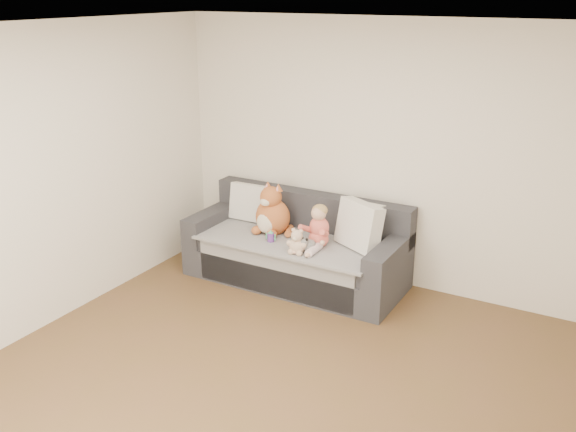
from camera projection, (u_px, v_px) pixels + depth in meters
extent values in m
plane|color=brown|center=(252.00, 409.00, 4.58)|extent=(5.00, 5.00, 0.00)
plane|color=white|center=(243.00, 32.00, 3.70)|extent=(5.00, 5.00, 0.00)
plane|color=silver|center=(388.00, 156.00, 6.19)|extent=(4.50, 0.00, 4.50)
plane|color=silver|center=(14.00, 189.00, 5.18)|extent=(0.00, 5.00, 5.00)
cube|color=#28272C|center=(295.00, 267.00, 6.54)|extent=(2.20, 0.90, 0.30)
cube|color=#28272C|center=(294.00, 248.00, 6.44)|extent=(1.90, 0.80, 0.15)
cube|color=#28272C|center=(312.00, 211.00, 6.65)|extent=(2.20, 0.20, 0.40)
cube|color=#28272C|center=(214.00, 223.00, 6.90)|extent=(0.20, 0.90, 0.30)
cube|color=#28272C|center=(389.00, 259.00, 5.97)|extent=(0.20, 0.90, 0.30)
cube|color=#98989A|center=(293.00, 240.00, 6.39)|extent=(1.85, 0.88, 0.02)
cube|color=#98989A|center=(273.00, 276.00, 6.15)|extent=(1.70, 0.02, 0.41)
cube|color=silver|center=(250.00, 202.00, 6.87)|extent=(0.43, 0.20, 0.40)
cube|color=silver|center=(361.00, 222.00, 6.28)|extent=(0.44, 0.22, 0.41)
cube|color=silver|center=(359.00, 225.00, 6.11)|extent=(0.54, 0.42, 0.47)
ellipsoid|color=#EB5A53|center=(319.00, 238.00, 6.19)|extent=(0.20, 0.17, 0.17)
ellipsoid|color=#EB5A53|center=(319.00, 227.00, 6.16)|extent=(0.19, 0.16, 0.21)
ellipsoid|color=#DBAA8C|center=(319.00, 213.00, 6.10)|extent=(0.14, 0.14, 0.14)
ellipsoid|color=tan|center=(320.00, 210.00, 6.11)|extent=(0.15, 0.15, 0.12)
cylinder|color=#EB5A53|center=(307.00, 229.00, 6.17)|extent=(0.13, 0.20, 0.13)
cylinder|color=#EB5A53|center=(324.00, 233.00, 6.06)|extent=(0.10, 0.20, 0.13)
ellipsoid|color=#DBAA8C|center=(300.00, 237.00, 6.15)|extent=(0.05, 0.05, 0.05)
ellipsoid|color=#DBAA8C|center=(322.00, 243.00, 6.01)|extent=(0.05, 0.05, 0.05)
cylinder|color=#E5B2C6|center=(304.00, 247.00, 6.11)|extent=(0.13, 0.26, 0.09)
cylinder|color=#E5B2C6|center=(314.00, 250.00, 6.04)|extent=(0.09, 0.26, 0.09)
ellipsoid|color=#DBAA8C|center=(295.00, 251.00, 6.02)|extent=(0.06, 0.08, 0.04)
ellipsoid|color=#DBAA8C|center=(308.00, 255.00, 5.94)|extent=(0.06, 0.08, 0.04)
ellipsoid|color=#AA5125|center=(273.00, 217.00, 6.52)|extent=(0.36, 0.31, 0.38)
ellipsoid|color=beige|center=(265.00, 223.00, 6.43)|extent=(0.19, 0.08, 0.21)
ellipsoid|color=#AA5125|center=(271.00, 197.00, 6.42)|extent=(0.22, 0.22, 0.22)
ellipsoid|color=beige|center=(265.00, 202.00, 6.36)|extent=(0.11, 0.07, 0.08)
cone|color=#AA5125|center=(268.00, 185.00, 6.45)|extent=(0.10, 0.10, 0.08)
cone|color=pink|center=(267.00, 186.00, 6.44)|extent=(0.06, 0.06, 0.05)
cone|color=#AA5125|center=(278.00, 187.00, 6.37)|extent=(0.10, 0.10, 0.08)
cone|color=pink|center=(278.00, 188.00, 6.37)|extent=(0.06, 0.06, 0.05)
ellipsoid|color=#AA5125|center=(257.00, 230.00, 6.50)|extent=(0.11, 0.13, 0.08)
ellipsoid|color=#AA5125|center=(272.00, 234.00, 6.39)|extent=(0.11, 0.13, 0.08)
cylinder|color=#AA5125|center=(289.00, 231.00, 6.50)|extent=(0.16, 0.25, 0.09)
ellipsoid|color=tan|center=(297.00, 246.00, 6.03)|extent=(0.16, 0.13, 0.16)
ellipsoid|color=tan|center=(297.00, 236.00, 5.98)|extent=(0.11, 0.11, 0.11)
ellipsoid|color=tan|center=(294.00, 230.00, 5.99)|extent=(0.04, 0.04, 0.04)
ellipsoid|color=tan|center=(301.00, 231.00, 5.96)|extent=(0.04, 0.04, 0.04)
ellipsoid|color=beige|center=(295.00, 239.00, 5.95)|extent=(0.04, 0.04, 0.04)
ellipsoid|color=tan|center=(289.00, 243.00, 6.03)|extent=(0.06, 0.06, 0.06)
ellipsoid|color=tan|center=(303.00, 246.00, 5.97)|extent=(0.06, 0.06, 0.06)
ellipsoid|color=tan|center=(291.00, 252.00, 6.02)|extent=(0.06, 0.06, 0.06)
ellipsoid|color=tan|center=(299.00, 253.00, 5.99)|extent=(0.06, 0.06, 0.06)
ellipsoid|color=white|center=(309.00, 246.00, 6.08)|extent=(0.13, 0.17, 0.12)
ellipsoid|color=white|center=(304.00, 243.00, 6.00)|extent=(0.08, 0.08, 0.08)
ellipsoid|color=black|center=(302.00, 238.00, 6.01)|extent=(0.03, 0.03, 0.03)
ellipsoid|color=black|center=(307.00, 240.00, 5.98)|extent=(0.03, 0.03, 0.03)
cylinder|color=#6D3899|center=(271.00, 237.00, 6.31)|extent=(0.07, 0.07, 0.09)
cone|color=#46B87C|center=(271.00, 232.00, 6.29)|extent=(0.07, 0.07, 0.04)
cylinder|color=#46B87C|center=(266.00, 236.00, 6.32)|extent=(0.02, 0.02, 0.06)
cylinder|color=#46B87C|center=(275.00, 237.00, 6.29)|extent=(0.02, 0.02, 0.06)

